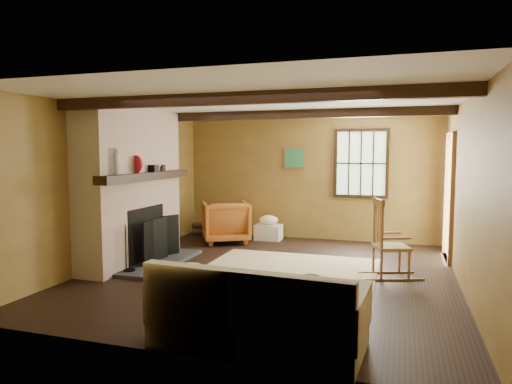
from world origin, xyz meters
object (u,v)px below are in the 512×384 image
at_px(fireplace, 133,192).
at_px(rocking_chair, 388,244).
at_px(laundry_basket, 269,232).
at_px(armchair, 226,222).
at_px(sofa, 257,317).

height_order(fireplace, rocking_chair, fireplace).
height_order(rocking_chair, laundry_basket, rocking_chair).
relative_size(fireplace, armchair, 2.78).
distance_m(fireplace, sofa, 3.76).
bearing_deg(armchair, laundry_basket, -175.50).
bearing_deg(laundry_basket, rocking_chair, -41.57).
distance_m(fireplace, laundry_basket, 2.96).
bearing_deg(sofa, armchair, 118.46).
xyz_separation_m(rocking_chair, armchair, (-3.02, 1.57, -0.07)).
relative_size(rocking_chair, armchair, 1.27).
distance_m(rocking_chair, sofa, 2.90).
xyz_separation_m(rocking_chair, sofa, (-1.04, -2.70, -0.19)).
xyz_separation_m(fireplace, armchair, (0.80, 1.88, -0.71)).
distance_m(sofa, laundry_basket, 4.91).
height_order(fireplace, armchair, fireplace).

